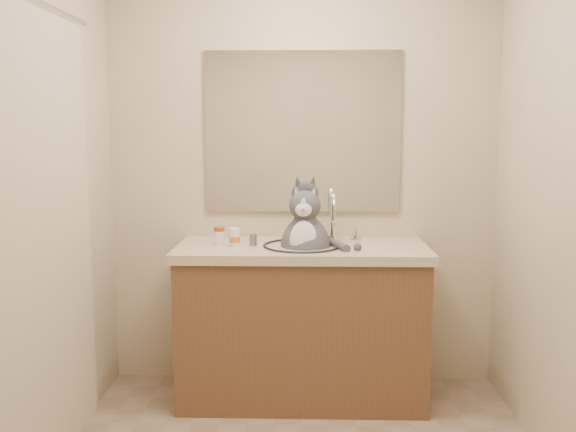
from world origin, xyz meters
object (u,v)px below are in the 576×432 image
at_px(pill_bottle_redcap, 219,236).
at_px(pill_bottle_orange, 235,238).
at_px(cat, 306,244).
at_px(grey_canister, 253,240).

distance_m(pill_bottle_redcap, pill_bottle_orange, 0.10).
distance_m(cat, grey_canister, 0.28).
xyz_separation_m(cat, pill_bottle_orange, (-0.38, -0.02, 0.03)).
bearing_deg(cat, pill_bottle_redcap, -176.89).
bearing_deg(cat, pill_bottle_orange, -170.95).
relative_size(pill_bottle_orange, grey_canister, 1.57).
relative_size(pill_bottle_redcap, pill_bottle_orange, 0.99).
relative_size(cat, pill_bottle_redcap, 5.49).
height_order(pill_bottle_orange, grey_canister, pill_bottle_orange).
height_order(cat, pill_bottle_redcap, cat).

